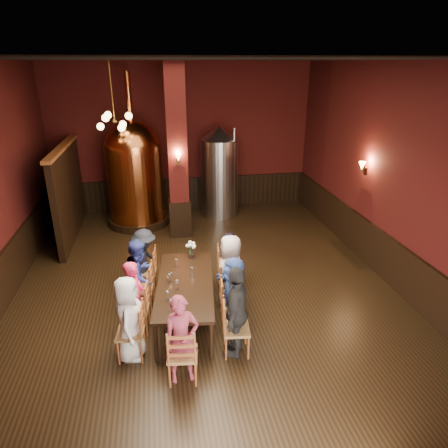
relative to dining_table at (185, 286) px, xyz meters
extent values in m
plane|color=black|center=(0.49, 1.18, -0.69)|extent=(10.00, 10.00, 0.00)
plane|color=black|center=(0.49, 1.18, 3.81)|extent=(10.00, 10.00, 0.00)
cube|color=#400D0E|center=(0.49, 6.18, 1.56)|extent=(8.00, 0.02, 4.50)
cube|color=#400D0E|center=(0.49, -3.82, 1.56)|extent=(8.00, 0.02, 4.50)
cube|color=#400D0E|center=(4.49, 1.18, 1.56)|extent=(0.02, 10.00, 4.50)
cube|color=black|center=(4.45, 1.18, -0.19)|extent=(0.08, 9.90, 1.00)
cube|color=black|center=(0.49, 6.14, -0.19)|extent=(7.90, 0.08, 1.00)
cube|color=black|center=(-3.47, 1.18, -0.19)|extent=(0.08, 9.90, 1.00)
cube|color=#400D0E|center=(0.19, 3.98, 1.56)|extent=(0.58, 0.58, 4.50)
cube|color=black|center=(-2.71, 4.38, 0.51)|extent=(0.22, 3.50, 2.40)
cube|color=black|center=(0.00, 0.00, 0.03)|extent=(1.27, 2.50, 0.06)
cylinder|color=black|center=(-0.57, -1.08, -0.34)|extent=(0.07, 0.07, 0.69)
cylinder|color=black|center=(0.30, -1.18, -0.34)|extent=(0.07, 0.07, 0.69)
cylinder|color=black|center=(-0.30, 1.18, -0.34)|extent=(0.07, 0.07, 0.69)
cylinder|color=black|center=(0.57, 1.08, -0.34)|extent=(0.07, 0.07, 0.69)
imported|color=white|center=(-0.96, -0.89, 0.03)|extent=(0.53, 0.75, 1.44)
imported|color=#CF2353|center=(-0.88, -0.23, 0.00)|extent=(0.41, 0.55, 1.37)
imported|color=navy|center=(-0.81, 0.43, 0.05)|extent=(0.61, 0.79, 1.47)
imported|color=black|center=(-0.73, 1.09, 0.01)|extent=(0.80, 1.02, 1.39)
imported|color=black|center=(0.73, -1.09, 0.10)|extent=(0.74, 1.00, 1.58)
imported|color=#3A5AAE|center=(0.81, -0.43, 0.01)|extent=(0.42, 1.30, 1.39)
imported|color=#BFAFA9|center=(0.88, 0.23, 0.07)|extent=(0.61, 0.81, 1.51)
imported|color=black|center=(0.96, 0.89, -0.06)|extent=(0.56, 0.68, 1.26)
imported|color=maroon|center=(-0.18, -1.54, 0.02)|extent=(0.55, 0.40, 1.42)
cylinder|color=black|center=(-0.97, 5.02, -0.59)|extent=(1.80, 1.80, 0.20)
cylinder|color=#C4632D|center=(-0.97, 5.02, 0.51)|extent=(2.08, 2.08, 2.00)
sphere|color=#C4632D|center=(-0.97, 5.02, 1.51)|extent=(1.60, 1.60, 1.60)
cylinder|color=#C4632D|center=(-0.97, 5.02, 2.91)|extent=(0.16, 0.16, 1.30)
cylinder|color=#B2B2B7|center=(1.51, 5.34, 0.49)|extent=(1.27, 1.27, 2.35)
cone|color=#B2B2B7|center=(1.51, 5.34, 1.85)|extent=(1.13, 1.13, 0.38)
cylinder|color=#B2B2B7|center=(1.89, 4.96, 0.72)|extent=(0.08, 0.08, 2.63)
cylinder|color=white|center=(0.21, 0.98, 0.16)|extent=(0.11, 0.11, 0.19)
camera|label=1|loc=(-0.39, -6.32, 3.78)|focal=32.00mm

